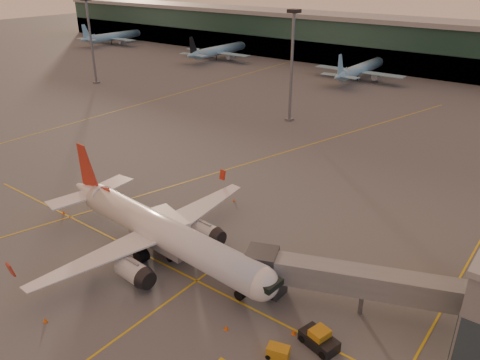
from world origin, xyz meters
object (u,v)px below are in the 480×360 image
Objects in this scene: gpu_cart at (278,352)px; pushback_tug at (319,340)px; catering_truck at (169,231)px; main_airplane at (160,231)px.

pushback_tug reaches higher than gpu_cart.
gpu_cart is at bearing -108.07° from pushback_tug.
catering_truck reaches higher than pushback_tug.
pushback_tug is at bearing 40.28° from gpu_cart.
main_airplane is 24.17m from pushback_tug.
catering_truck is at bearing 97.97° from main_airplane.
gpu_cart is (21.68, -7.05, -2.30)m from catering_truck.
gpu_cart is at bearing -1.04° from catering_truck.
catering_truck is 24.38m from pushback_tug.
main_airplane is at bearing 148.87° from gpu_cart.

